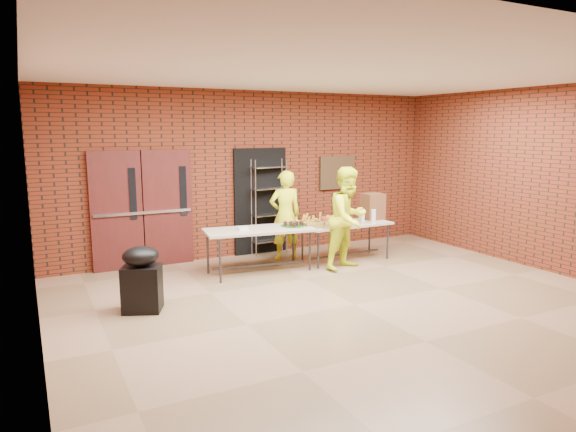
# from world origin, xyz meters

# --- Properties ---
(room) EXTENTS (8.08, 7.08, 3.28)m
(room) POSITION_xyz_m (0.00, 0.00, 1.60)
(room) COLOR brown
(room) RESTS_ON ground
(double_doors) EXTENTS (1.78, 0.12, 2.10)m
(double_doors) POSITION_xyz_m (-2.20, 3.44, 1.05)
(double_doors) COLOR #491515
(double_doors) RESTS_ON room
(dark_doorway) EXTENTS (1.10, 0.06, 2.10)m
(dark_doorway) POSITION_xyz_m (0.10, 3.46, 1.05)
(dark_doorway) COLOR black
(dark_doorway) RESTS_ON room
(bronze_plaque) EXTENTS (0.85, 0.04, 0.70)m
(bronze_plaque) POSITION_xyz_m (1.90, 3.45, 1.55)
(bronze_plaque) COLOR #422E1A
(bronze_plaque) RESTS_ON room
(wire_rack) EXTENTS (0.71, 0.31, 1.89)m
(wire_rack) POSITION_xyz_m (0.23, 3.32, 0.94)
(wire_rack) COLOR #B5B6BD
(wire_rack) RESTS_ON room
(table_left) EXTENTS (1.96, 1.03, 0.77)m
(table_left) POSITION_xyz_m (-0.50, 2.18, 0.70)
(table_left) COLOR tan
(table_left) RESTS_ON room
(table_right) EXTENTS (1.75, 0.76, 0.71)m
(table_right) POSITION_xyz_m (1.29, 2.18, 0.65)
(table_right) COLOR tan
(table_right) RESTS_ON room
(basket_bananas) EXTENTS (0.45, 0.35, 0.14)m
(basket_bananas) POSITION_xyz_m (0.54, 2.12, 0.78)
(basket_bananas) COLOR #AC8945
(basket_bananas) RESTS_ON table_right
(basket_oranges) EXTENTS (0.46, 0.36, 0.14)m
(basket_oranges) POSITION_xyz_m (1.11, 2.27, 0.78)
(basket_oranges) COLOR #AC8945
(basket_oranges) RESTS_ON table_right
(basket_apples) EXTENTS (0.48, 0.38, 0.15)m
(basket_apples) POSITION_xyz_m (0.86, 2.04, 0.78)
(basket_apples) COLOR #AC8945
(basket_apples) RESTS_ON table_right
(muffin_tray) EXTENTS (0.43, 0.43, 0.11)m
(muffin_tray) POSITION_xyz_m (0.13, 2.14, 0.82)
(muffin_tray) COLOR #124514
(muffin_tray) RESTS_ON table_left
(napkin_box) EXTENTS (0.18, 0.12, 0.06)m
(napkin_box) POSITION_xyz_m (-0.80, 2.19, 0.80)
(napkin_box) COLOR silver
(napkin_box) RESTS_ON table_left
(coffee_dispenser) EXTENTS (0.39, 0.35, 0.51)m
(coffee_dispenser) POSITION_xyz_m (2.00, 2.32, 0.97)
(coffee_dispenser) COLOR brown
(coffee_dispenser) RESTS_ON table_right
(cup_stack_front) EXTENTS (0.09, 0.09, 0.26)m
(cup_stack_front) POSITION_xyz_m (1.60, 2.09, 0.84)
(cup_stack_front) COLOR silver
(cup_stack_front) RESTS_ON table_right
(cup_stack_mid) EXTENTS (0.09, 0.09, 0.26)m
(cup_stack_mid) POSITION_xyz_m (1.75, 1.95, 0.84)
(cup_stack_mid) COLOR silver
(cup_stack_mid) RESTS_ON table_right
(cup_stack_back) EXTENTS (0.07, 0.07, 0.22)m
(cup_stack_back) POSITION_xyz_m (1.66, 2.24, 0.82)
(cup_stack_back) COLOR silver
(cup_stack_back) RESTS_ON table_right
(covered_grill) EXTENTS (0.62, 0.58, 0.90)m
(covered_grill) POSITION_xyz_m (-2.72, 1.14, 0.45)
(covered_grill) COLOR black
(covered_grill) RESTS_ON room
(volunteer_woman) EXTENTS (0.67, 0.50, 1.70)m
(volunteer_woman) POSITION_xyz_m (0.33, 2.82, 0.85)
(volunteer_woman) COLOR #E3F41B
(volunteer_woman) RESTS_ON room
(volunteer_man) EXTENTS (1.05, 0.92, 1.82)m
(volunteer_man) POSITION_xyz_m (1.00, 1.68, 0.91)
(volunteer_man) COLOR #E3F41B
(volunteer_man) RESTS_ON room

